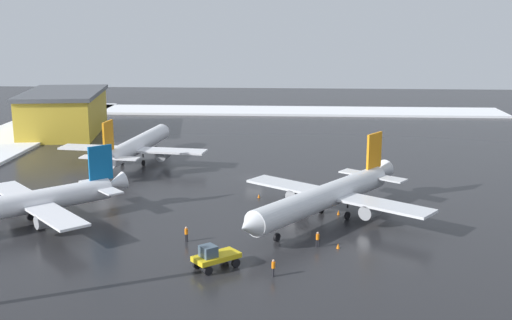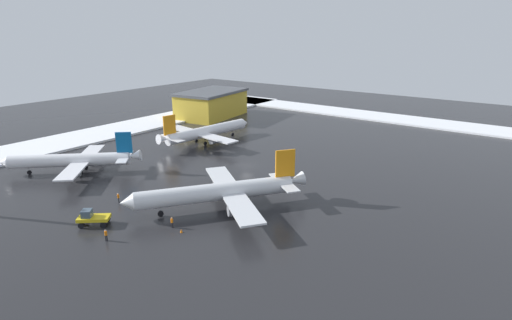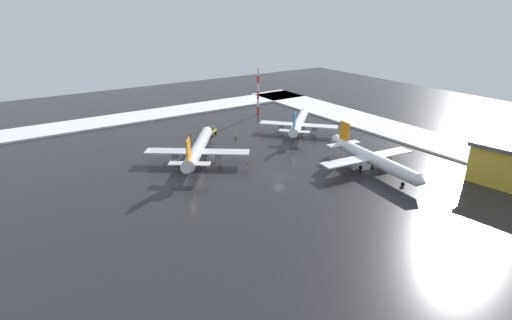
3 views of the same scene
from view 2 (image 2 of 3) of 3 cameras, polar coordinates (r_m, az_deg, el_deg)
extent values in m
plane|color=#232326|center=(86.55, -1.36, -0.84)|extent=(240.00, 240.00, 0.00)
cube|color=white|center=(122.49, -20.25, 3.80)|extent=(152.00, 16.00, 0.54)
cube|color=white|center=(143.66, 15.31, 6.22)|extent=(14.00, 116.00, 0.54)
cylinder|color=silver|center=(65.12, -5.74, -4.59)|extent=(22.43, 17.44, 2.90)
cone|color=silver|center=(64.07, -18.00, -5.82)|extent=(3.28, 3.44, 2.76)
cone|color=silver|center=(68.87, 5.73, -2.85)|extent=(3.92, 3.79, 2.83)
cube|color=silver|center=(59.52, -1.88, -7.02)|extent=(9.58, 11.19, 0.31)
cylinder|color=gray|center=(61.28, -2.70, -7.15)|extent=(3.35, 3.09, 1.71)
cube|color=silver|center=(72.09, -4.91, -2.52)|extent=(9.58, 11.19, 0.31)
cylinder|color=gray|center=(70.75, -4.92, -3.66)|extent=(3.35, 3.09, 1.71)
cube|color=orange|center=(67.07, 4.20, -0.52)|extent=(2.94, 2.26, 4.78)
cube|color=silver|center=(65.92, 4.81, -3.96)|extent=(4.21, 4.62, 0.21)
cube|color=silver|center=(70.36, 3.24, -2.48)|extent=(4.21, 4.62, 0.21)
cylinder|color=black|center=(64.61, -13.56, -6.45)|extent=(0.21, 0.21, 0.60)
cylinder|color=black|center=(65.12, -13.48, -7.45)|extent=(0.94, 0.80, 0.94)
cylinder|color=black|center=(64.46, -3.12, -6.01)|extent=(0.21, 0.21, 0.60)
cylinder|color=black|center=(64.97, -3.10, -7.01)|extent=(0.94, 0.80, 0.94)
cylinder|color=black|center=(67.82, -3.92, -4.77)|extent=(0.21, 0.21, 0.60)
cylinder|color=black|center=(68.30, -3.90, -5.73)|extent=(0.94, 0.80, 0.94)
cylinder|color=white|center=(89.78, -25.03, -0.03)|extent=(18.02, 19.13, 2.68)
cone|color=white|center=(94.68, -32.34, -0.29)|extent=(3.15, 3.11, 2.54)
cone|color=white|center=(86.34, -16.94, 0.57)|extent=(3.58, 3.61, 2.60)
cube|color=white|center=(83.28, -24.79, -1.49)|extent=(9.86, 9.50, 0.28)
cylinder|color=gray|center=(85.05, -24.66, -1.64)|extent=(2.97, 3.03, 1.57)
cube|color=white|center=(95.03, -22.50, 1.08)|extent=(9.86, 9.50, 0.28)
cylinder|color=gray|center=(93.91, -22.92, 0.33)|extent=(2.97, 3.03, 1.57)
cube|color=#0C5999|center=(85.93, -18.35, 2.37)|extent=(2.35, 2.50, 4.41)
cube|color=white|center=(84.58, -18.56, -0.06)|extent=(4.16, 4.07, 0.19)
cube|color=white|center=(89.00, -17.97, 0.87)|extent=(4.16, 4.07, 0.19)
cylinder|color=black|center=(93.11, -29.75, -0.89)|extent=(0.19, 0.19, 0.55)
cylinder|color=black|center=(93.44, -29.64, -1.56)|extent=(0.79, 0.82, 0.87)
cylinder|color=black|center=(87.82, -23.81, -1.05)|extent=(0.19, 0.19, 0.55)
cylinder|color=black|center=(88.16, -23.71, -1.76)|extent=(0.79, 0.82, 0.87)
cylinder|color=black|center=(90.96, -23.20, -0.35)|extent=(0.19, 0.19, 0.55)
cylinder|color=black|center=(91.30, -23.11, -1.03)|extent=(0.79, 0.82, 0.87)
cylinder|color=white|center=(105.29, -6.89, 4.10)|extent=(25.20, 6.00, 2.84)
cone|color=white|center=(114.10, -1.64, 5.30)|extent=(2.33, 2.93, 2.70)
cone|color=white|center=(97.35, -13.11, 2.92)|extent=(3.26, 2.77, 2.76)
cube|color=white|center=(109.14, -10.20, 4.31)|extent=(5.02, 11.23, 0.30)
cylinder|color=gray|center=(108.27, -9.47, 3.78)|extent=(3.03, 2.02, 1.67)
cube|color=white|center=(98.70, -5.46, 3.07)|extent=(5.02, 11.23, 0.30)
cylinder|color=gray|center=(100.41, -5.89, 2.82)|extent=(3.03, 2.02, 1.67)
cube|color=orange|center=(97.69, -12.26, 4.90)|extent=(3.35, 0.72, 4.68)
cube|color=white|center=(100.57, -12.87, 3.32)|extent=(2.66, 4.25, 0.20)
cube|color=white|center=(96.54, -11.21, 2.83)|extent=(2.66, 4.25, 0.20)
cylinder|color=black|center=(111.18, -3.38, 4.28)|extent=(0.20, 0.20, 0.58)
cylinder|color=black|center=(111.47, -3.37, 3.67)|extent=(0.95, 0.41, 0.92)
cylinder|color=black|center=(105.48, -8.55, 3.36)|extent=(0.20, 0.20, 0.58)
cylinder|color=black|center=(105.79, -8.52, 2.72)|extent=(0.95, 0.41, 0.92)
cylinder|color=black|center=(102.68, -7.28, 3.01)|extent=(0.20, 0.20, 0.58)
cylinder|color=black|center=(103.00, -7.25, 2.36)|extent=(0.95, 0.41, 0.92)
cube|color=gold|center=(65.10, -22.16, -7.69)|extent=(4.65, 4.94, 0.50)
cube|color=#3F5160|center=(65.08, -23.02, -7.03)|extent=(2.05, 2.04, 1.10)
cylinder|color=black|center=(65.09, -23.71, -8.58)|extent=(0.82, 0.89, 0.90)
cylinder|color=black|center=(66.76, -23.16, -7.84)|extent=(0.82, 0.89, 0.90)
cylinder|color=black|center=(64.05, -20.97, -8.66)|extent=(0.82, 0.89, 0.90)
cylinder|color=black|center=(65.75, -20.49, -7.90)|extent=(0.82, 0.89, 0.90)
cylinder|color=black|center=(61.28, -11.95, -9.06)|extent=(0.16, 0.16, 0.85)
cylinder|color=black|center=(61.14, -11.83, -9.11)|extent=(0.16, 0.16, 0.85)
cylinder|color=orange|center=(60.89, -11.93, -8.47)|extent=(0.36, 0.36, 0.62)
sphere|color=tan|center=(60.70, -11.96, -8.11)|extent=(0.24, 0.24, 0.24)
cylinder|color=black|center=(60.27, -20.51, -10.36)|extent=(0.16, 0.16, 0.85)
cylinder|color=black|center=(60.19, -20.68, -10.42)|extent=(0.16, 0.16, 0.85)
cylinder|color=orange|center=(59.90, -20.67, -9.77)|extent=(0.36, 0.36, 0.62)
sphere|color=tan|center=(59.71, -20.72, -9.40)|extent=(0.24, 0.24, 0.24)
cylinder|color=black|center=(72.03, -19.01, -5.48)|extent=(0.16, 0.16, 0.85)
cylinder|color=black|center=(72.22, -19.03, -5.42)|extent=(0.16, 0.16, 0.85)
cylinder|color=orange|center=(71.85, -19.08, -4.91)|extent=(0.36, 0.36, 0.62)
sphere|color=tan|center=(71.69, -19.12, -4.59)|extent=(0.24, 0.24, 0.24)
cube|color=gold|center=(137.27, -6.35, 7.81)|extent=(25.77, 17.32, 8.00)
cube|color=#4C4F54|center=(136.58, -6.42, 9.63)|extent=(26.90, 18.45, 0.80)
cone|color=orange|center=(77.87, -5.44, -2.89)|extent=(0.36, 0.36, 0.55)
cone|color=orange|center=(59.67, -10.63, -9.91)|extent=(0.36, 0.36, 0.55)
cone|color=orange|center=(66.84, -2.76, -6.44)|extent=(0.36, 0.36, 0.55)
camera|label=1|loc=(53.35, -86.13, -2.64)|focal=45.00mm
camera|label=3|loc=(129.80, 37.99, 17.92)|focal=28.00mm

